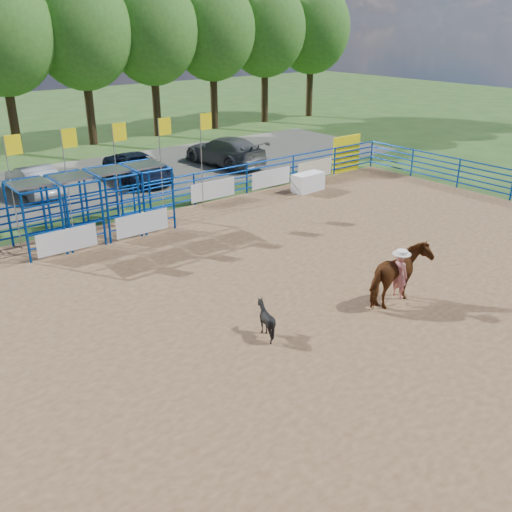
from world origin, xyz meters
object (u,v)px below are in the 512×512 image
at_px(horse_and_rider, 400,274).
at_px(car_c, 138,168).
at_px(calf, 266,320).
at_px(car_d, 225,151).
at_px(car_b, 34,180).
at_px(announcer_table, 308,182).

relative_size(horse_and_rider, car_c, 0.48).
distance_m(calf, car_c, 17.13).
relative_size(car_c, car_d, 0.91).
bearing_deg(car_b, car_c, 169.68).
xyz_separation_m(calf, car_d, (10.42, 16.68, 0.33)).
bearing_deg(car_c, car_b, 175.41).
bearing_deg(car_d, horse_and_rider, 64.71).
height_order(announcer_table, car_c, car_c).
bearing_deg(car_c, announcer_table, -45.64).
bearing_deg(horse_and_rider, car_c, 88.46).
relative_size(horse_and_rider, car_d, 0.43).
height_order(car_c, car_d, car_d).
bearing_deg(car_d, announcer_table, 84.15).
bearing_deg(calf, car_c, -46.96).
bearing_deg(calf, car_b, -29.70).
xyz_separation_m(announcer_table, horse_and_rider, (-6.19, -10.57, 0.52)).
bearing_deg(car_b, announcer_table, 143.42).
height_order(horse_and_rider, car_d, horse_and_rider).
distance_m(announcer_table, horse_and_rider, 12.26).
xyz_separation_m(announcer_table, calf, (-10.44, -9.59, 0.03)).
xyz_separation_m(car_c, car_d, (5.70, 0.22, 0.11)).
bearing_deg(announcer_table, car_d, 90.20).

